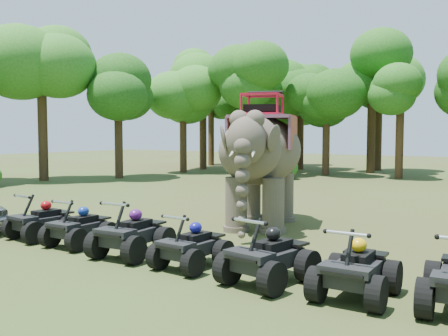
{
  "coord_description": "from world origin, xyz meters",
  "views": [
    {
      "loc": [
        7.69,
        -10.82,
        2.9
      ],
      "look_at": [
        0.0,
        1.2,
        1.9
      ],
      "focal_mm": 40.0,
      "sensor_mm": 36.0,
      "label": 1
    }
  ],
  "objects_px": {
    "atv_3": "(191,240)",
    "atv_1": "(79,222)",
    "elephant": "(262,159)",
    "atv_2": "(131,228)",
    "atv_4": "(268,249)",
    "atv_5": "(356,262)",
    "atv_0": "(41,216)"
  },
  "relations": [
    {
      "from": "atv_3",
      "to": "atv_1",
      "type": "bearing_deg",
      "value": -178.83
    },
    {
      "from": "elephant",
      "to": "atv_2",
      "type": "distance_m",
      "value": 5.3
    },
    {
      "from": "elephant",
      "to": "atv_2",
      "type": "bearing_deg",
      "value": -115.96
    },
    {
      "from": "atv_4",
      "to": "atv_5",
      "type": "xyz_separation_m",
      "value": [
        1.69,
        0.07,
        -0.02
      ]
    },
    {
      "from": "atv_5",
      "to": "atv_1",
      "type": "bearing_deg",
      "value": 177.2
    },
    {
      "from": "elephant",
      "to": "atv_5",
      "type": "distance_m",
      "value": 7.1
    },
    {
      "from": "atv_0",
      "to": "atv_2",
      "type": "height_order",
      "value": "atv_2"
    },
    {
      "from": "elephant",
      "to": "atv_0",
      "type": "distance_m",
      "value": 6.64
    },
    {
      "from": "elephant",
      "to": "atv_4",
      "type": "bearing_deg",
      "value": -77.85
    },
    {
      "from": "atv_1",
      "to": "atv_3",
      "type": "xyz_separation_m",
      "value": [
        3.7,
        -0.16,
        -0.01
      ]
    },
    {
      "from": "atv_2",
      "to": "atv_3",
      "type": "distance_m",
      "value": 1.81
    },
    {
      "from": "elephant",
      "to": "atv_0",
      "type": "xyz_separation_m",
      "value": [
        -4.23,
        -4.91,
        -1.48
      ]
    },
    {
      "from": "elephant",
      "to": "atv_2",
      "type": "relative_size",
      "value": 2.76
    },
    {
      "from": "atv_3",
      "to": "atv_4",
      "type": "height_order",
      "value": "atv_4"
    },
    {
      "from": "elephant",
      "to": "atv_3",
      "type": "height_order",
      "value": "elephant"
    },
    {
      "from": "atv_2",
      "to": "atv_5",
      "type": "relative_size",
      "value": 1.05
    },
    {
      "from": "atv_2",
      "to": "atv_1",
      "type": "bearing_deg",
      "value": 173.15
    },
    {
      "from": "atv_5",
      "to": "atv_3",
      "type": "bearing_deg",
      "value": 178.15
    },
    {
      "from": "atv_4",
      "to": "atv_5",
      "type": "height_order",
      "value": "atv_4"
    },
    {
      "from": "atv_0",
      "to": "elephant",
      "type": "bearing_deg",
      "value": 55.1
    },
    {
      "from": "atv_1",
      "to": "atv_3",
      "type": "distance_m",
      "value": 3.7
    },
    {
      "from": "atv_1",
      "to": "atv_3",
      "type": "bearing_deg",
      "value": -3.27
    },
    {
      "from": "atv_0",
      "to": "atv_4",
      "type": "distance_m",
      "value": 7.2
    },
    {
      "from": "atv_2",
      "to": "atv_5",
      "type": "xyz_separation_m",
      "value": [
        5.41,
        -0.1,
        -0.03
      ]
    },
    {
      "from": "atv_1",
      "to": "atv_4",
      "type": "xyz_separation_m",
      "value": [
        5.62,
        -0.26,
        0.05
      ]
    },
    {
      "from": "atv_1",
      "to": "atv_4",
      "type": "distance_m",
      "value": 5.62
    },
    {
      "from": "atv_0",
      "to": "atv_5",
      "type": "height_order",
      "value": "atv_5"
    },
    {
      "from": "elephant",
      "to": "atv_1",
      "type": "bearing_deg",
      "value": -135.6
    },
    {
      "from": "atv_3",
      "to": "atv_4",
      "type": "xyz_separation_m",
      "value": [
        1.92,
        -0.11,
        0.07
      ]
    },
    {
      "from": "atv_1",
      "to": "atv_4",
      "type": "bearing_deg",
      "value": -3.53
    },
    {
      "from": "atv_1",
      "to": "atv_3",
      "type": "relative_size",
      "value": 1.02
    },
    {
      "from": "elephant",
      "to": "atv_3",
      "type": "distance_m",
      "value": 5.43
    }
  ]
}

